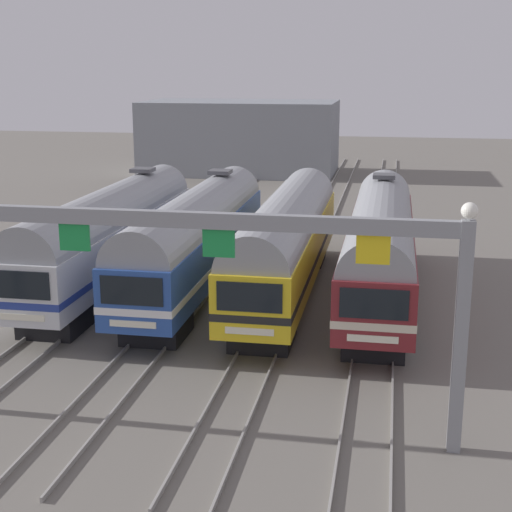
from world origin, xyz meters
TOP-DOWN VIEW (x-y plane):
  - ground_plane at (0.00, 0.00)m, footprint 160.00×160.00m
  - track_bed at (-0.00, 17.00)m, footprint 14.08×70.00m
  - commuter_train_silver at (-6.29, -0.00)m, footprint 2.88×18.06m
  - commuter_train_blue at (-2.10, -0.00)m, footprint 2.88×18.06m
  - commuter_train_yellow at (2.10, -0.01)m, footprint 2.88×18.06m
  - commuter_train_maroon at (6.29, -0.00)m, footprint 2.88×18.06m
  - catenary_gantry at (-0.00, -13.50)m, footprint 17.81×0.44m
  - maintenance_building at (-8.04, 40.05)m, footprint 18.39×10.00m

SIDE VIEW (x-z plane):
  - ground_plane at x=0.00m, z-range 0.00..0.00m
  - track_bed at x=0.00m, z-range 0.00..0.15m
  - commuter_train_yellow at x=2.10m, z-range 0.30..5.07m
  - commuter_train_silver at x=-6.29m, z-range 0.16..5.21m
  - commuter_train_blue at x=-2.10m, z-range 0.16..5.21m
  - commuter_train_maroon at x=6.29m, z-range 0.16..5.21m
  - maintenance_building at x=-8.04m, z-range 0.00..6.87m
  - catenary_gantry at x=0.00m, z-range 1.64..8.61m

